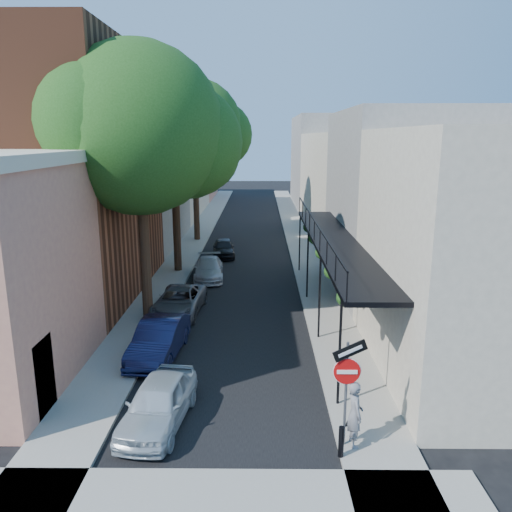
{
  "coord_description": "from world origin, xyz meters",
  "views": [
    {
      "loc": [
        1.03,
        -10.24,
        7.73
      ],
      "look_at": [
        0.84,
        10.35,
        2.8
      ],
      "focal_mm": 35.0,
      "sensor_mm": 36.0,
      "label": 1
    }
  ],
  "objects_px": {
    "parked_car_c": "(179,302)",
    "parked_car_d": "(209,269)",
    "oak_near": "(151,133)",
    "parked_car_e": "(224,248)",
    "pedestrian": "(355,414)",
    "oak_far": "(201,129)",
    "sign_post": "(347,376)",
    "parked_car_a": "(158,403)",
    "parked_car_b": "(159,339)",
    "bollard": "(341,442)",
    "oak_mid": "(181,149)"
  },
  "relations": [
    {
      "from": "oak_near",
      "to": "parked_car_e",
      "type": "height_order",
      "value": "oak_near"
    },
    {
      "from": "sign_post",
      "to": "parked_car_e",
      "type": "distance_m",
      "value": 21.45
    },
    {
      "from": "oak_near",
      "to": "pedestrian",
      "type": "xyz_separation_m",
      "value": [
        6.77,
        -9.26,
        -6.9
      ]
    },
    {
      "from": "bollard",
      "to": "parked_car_d",
      "type": "bearing_deg",
      "value": 106.77
    },
    {
      "from": "parked_car_c",
      "to": "sign_post",
      "type": "bearing_deg",
      "value": -55.68
    },
    {
      "from": "parked_car_a",
      "to": "parked_car_d",
      "type": "height_order",
      "value": "parked_car_a"
    },
    {
      "from": "oak_mid",
      "to": "parked_car_d",
      "type": "distance_m",
      "value": 6.87
    },
    {
      "from": "parked_car_a",
      "to": "bollard",
      "type": "bearing_deg",
      "value": -11.33
    },
    {
      "from": "oak_far",
      "to": "parked_car_d",
      "type": "xyz_separation_m",
      "value": [
        1.5,
        -10.66,
        -7.69
      ]
    },
    {
      "from": "parked_car_a",
      "to": "parked_car_b",
      "type": "distance_m",
      "value": 4.41
    },
    {
      "from": "parked_car_c",
      "to": "pedestrian",
      "type": "relative_size",
      "value": 2.45
    },
    {
      "from": "sign_post",
      "to": "pedestrian",
      "type": "height_order",
      "value": "sign_post"
    },
    {
      "from": "bollard",
      "to": "pedestrian",
      "type": "distance_m",
      "value": 0.79
    },
    {
      "from": "bollard",
      "to": "parked_car_a",
      "type": "bearing_deg",
      "value": 161.67
    },
    {
      "from": "oak_near",
      "to": "parked_car_a",
      "type": "height_order",
      "value": "oak_near"
    },
    {
      "from": "oak_far",
      "to": "parked_car_a",
      "type": "xyz_separation_m",
      "value": [
        1.59,
        -25.19,
        -7.62
      ]
    },
    {
      "from": "parked_car_a",
      "to": "pedestrian",
      "type": "xyz_separation_m",
      "value": [
        5.16,
        -1.08,
        0.34
      ]
    },
    {
      "from": "oak_mid",
      "to": "pedestrian",
      "type": "bearing_deg",
      "value": -68.41
    },
    {
      "from": "parked_car_e",
      "to": "sign_post",
      "type": "bearing_deg",
      "value": -83.37
    },
    {
      "from": "sign_post",
      "to": "oak_near",
      "type": "bearing_deg",
      "value": 125.09
    },
    {
      "from": "oak_near",
      "to": "pedestrian",
      "type": "height_order",
      "value": "oak_near"
    },
    {
      "from": "pedestrian",
      "to": "parked_car_a",
      "type": "bearing_deg",
      "value": 72.28
    },
    {
      "from": "sign_post",
      "to": "bollard",
      "type": "xyz_separation_m",
      "value": [
        -0.16,
        -0.47,
        -1.52
      ]
    },
    {
      "from": "oak_far",
      "to": "parked_car_d",
      "type": "relative_size",
      "value": 3.07
    },
    {
      "from": "oak_mid",
      "to": "oak_far",
      "type": "bearing_deg",
      "value": 89.59
    },
    {
      "from": "sign_post",
      "to": "bollard",
      "type": "bearing_deg",
      "value": -108.56
    },
    {
      "from": "oak_near",
      "to": "parked_car_b",
      "type": "height_order",
      "value": "oak_near"
    },
    {
      "from": "oak_mid",
      "to": "parked_car_a",
      "type": "height_order",
      "value": "oak_mid"
    },
    {
      "from": "oak_near",
      "to": "parked_car_b",
      "type": "relative_size",
      "value": 2.82
    },
    {
      "from": "sign_post",
      "to": "parked_car_a",
      "type": "bearing_deg",
      "value": 167.33
    },
    {
      "from": "sign_post",
      "to": "oak_near",
      "type": "distance_m",
      "value": 12.77
    },
    {
      "from": "bollard",
      "to": "oak_far",
      "type": "bearing_deg",
      "value": 103.35
    },
    {
      "from": "oak_near",
      "to": "parked_car_d",
      "type": "distance_m",
      "value": 9.8
    },
    {
      "from": "parked_car_d",
      "to": "parked_car_e",
      "type": "xyz_separation_m",
      "value": [
        0.46,
        5.27,
        0.02
      ]
    },
    {
      "from": "sign_post",
      "to": "parked_car_b",
      "type": "relative_size",
      "value": 0.74
    },
    {
      "from": "sign_post",
      "to": "oak_far",
      "type": "bearing_deg",
      "value": 103.91
    },
    {
      "from": "oak_mid",
      "to": "pedestrian",
      "type": "xyz_separation_m",
      "value": [
        6.82,
        -17.23,
        -6.08
      ]
    },
    {
      "from": "bollard",
      "to": "parked_car_e",
      "type": "xyz_separation_m",
      "value": [
        -4.4,
        21.38,
        0.07
      ]
    },
    {
      "from": "sign_post",
      "to": "parked_car_d",
      "type": "distance_m",
      "value": 16.49
    },
    {
      "from": "parked_car_a",
      "to": "pedestrian",
      "type": "height_order",
      "value": "pedestrian"
    },
    {
      "from": "oak_near",
      "to": "parked_car_c",
      "type": "bearing_deg",
      "value": 36.98
    },
    {
      "from": "parked_car_d",
      "to": "parked_car_b",
      "type": "bearing_deg",
      "value": -98.75
    },
    {
      "from": "parked_car_a",
      "to": "parked_car_c",
      "type": "bearing_deg",
      "value": 102.47
    },
    {
      "from": "parked_car_a",
      "to": "parked_car_b",
      "type": "relative_size",
      "value": 0.92
    },
    {
      "from": "parked_car_b",
      "to": "pedestrian",
      "type": "distance_m",
      "value": 8.08
    },
    {
      "from": "parked_car_d",
      "to": "pedestrian",
      "type": "bearing_deg",
      "value": -75.97
    },
    {
      "from": "parked_car_d",
      "to": "parked_car_e",
      "type": "height_order",
      "value": "parked_car_e"
    },
    {
      "from": "oak_far",
      "to": "parked_car_e",
      "type": "xyz_separation_m",
      "value": [
        1.95,
        -5.38,
        -7.67
      ]
    },
    {
      "from": "bollard",
      "to": "oak_far",
      "type": "relative_size",
      "value": 0.07
    },
    {
      "from": "parked_car_c",
      "to": "parked_car_d",
      "type": "bearing_deg",
      "value": 86.71
    }
  ]
}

